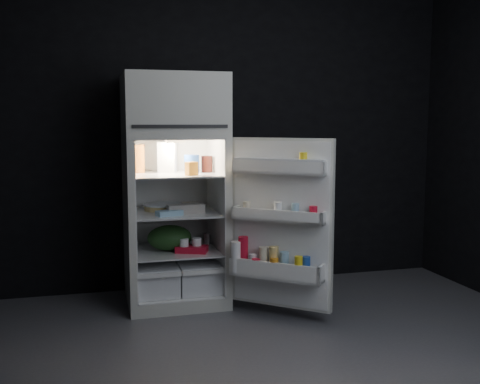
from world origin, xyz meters
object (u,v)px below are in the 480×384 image
object	(u,v)px
egg_carton	(186,209)
fridge_door	(279,226)
milk_jug	(167,157)
refrigerator	(174,182)
yogurt_tray	(192,249)

from	to	relation	value
egg_carton	fridge_door	bearing A→B (deg)	-42.72
fridge_door	egg_carton	bearing A→B (deg)	141.29
milk_jug	egg_carton	size ratio (longest dim) A/B	0.86
milk_jug	refrigerator	bearing A→B (deg)	-34.11
egg_carton	yogurt_tray	world-z (taller)	egg_carton
refrigerator	milk_jug	bearing A→B (deg)	127.48
refrigerator	fridge_door	distance (m)	0.94
fridge_door	egg_carton	world-z (taller)	fridge_door
milk_jug	yogurt_tray	world-z (taller)	milk_jug
refrigerator	egg_carton	xyz separation A→B (m)	(0.07, -0.14, -0.19)
yogurt_tray	egg_carton	bearing A→B (deg)	165.35
milk_jug	egg_carton	xyz separation A→B (m)	(0.11, -0.20, -0.38)
refrigerator	egg_carton	world-z (taller)	refrigerator
milk_jug	yogurt_tray	distance (m)	0.75
fridge_door	egg_carton	size ratio (longest dim) A/B	4.35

